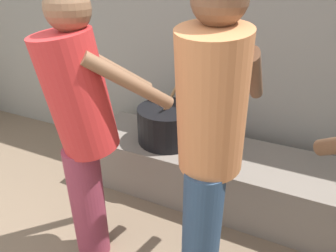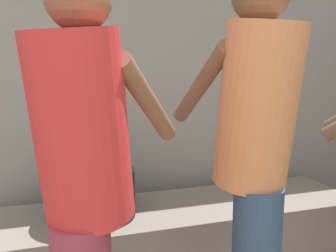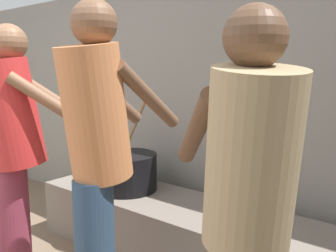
{
  "view_description": "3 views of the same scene",
  "coord_description": "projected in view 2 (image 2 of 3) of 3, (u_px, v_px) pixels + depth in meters",
  "views": [
    {
      "loc": [
        0.99,
        0.2,
        1.63
      ],
      "look_at": [
        0.22,
        1.81,
        0.72
      ],
      "focal_mm": 32.58,
      "sensor_mm": 36.0,
      "label": 1
    },
    {
      "loc": [
        -0.08,
        0.18,
        1.25
      ],
      "look_at": [
        0.31,
        1.45,
        1.05
      ],
      "focal_mm": 36.5,
      "sensor_mm": 36.0,
      "label": 2
    },
    {
      "loc": [
        2.02,
        0.2,
        1.34
      ],
      "look_at": [
        0.93,
        1.56,
        1.06
      ],
      "focal_mm": 39.46,
      "sensor_mm": 36.0,
      "label": 3
    }
  ],
  "objects": [
    {
      "name": "cook_in_orange_shirt",
      "position": [
        255.0,
        148.0,
        1.37
      ],
      "size": [
        0.37,
        0.7,
        1.66
      ],
      "color": "navy",
      "rests_on": "ground_plane"
    },
    {
      "name": "cook_in_red_shirt",
      "position": [
        84.0,
        178.0,
        1.13
      ],
      "size": [
        0.65,
        0.72,
        1.59
      ],
      "color": "#8C3347",
      "rests_on": "ground_plane"
    },
    {
      "name": "hearth_ledge",
      "position": [
        180.0,
        236.0,
        2.21
      ],
      "size": [
        2.36,
        0.6,
        0.42
      ],
      "primitive_type": "cube",
      "color": "slate",
      "rests_on": "ground_plane"
    },
    {
      "name": "cooking_pot_main",
      "position": [
        95.0,
        193.0,
        1.99
      ],
      "size": [
        0.47,
        0.47,
        0.73
      ],
      "color": "black",
      "rests_on": "hearth_ledge"
    },
    {
      "name": "block_enclosure_rear",
      "position": [
        76.0,
        107.0,
        2.4
      ],
      "size": [
        5.8,
        0.2,
        2.03
      ],
      "primitive_type": "cube",
      "color": "gray",
      "rests_on": "ground_plane"
    }
  ]
}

